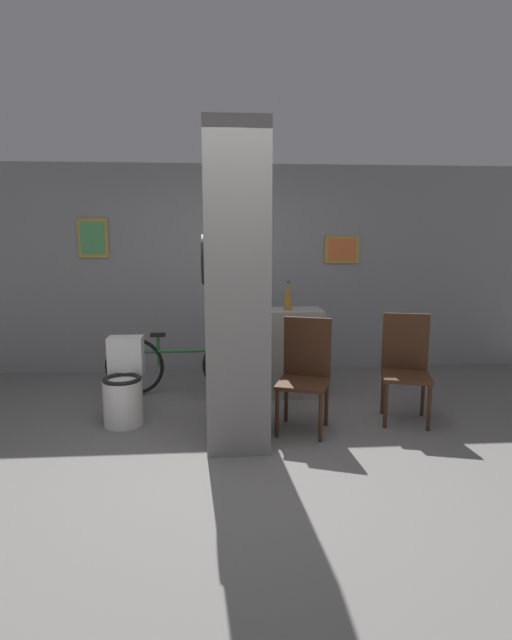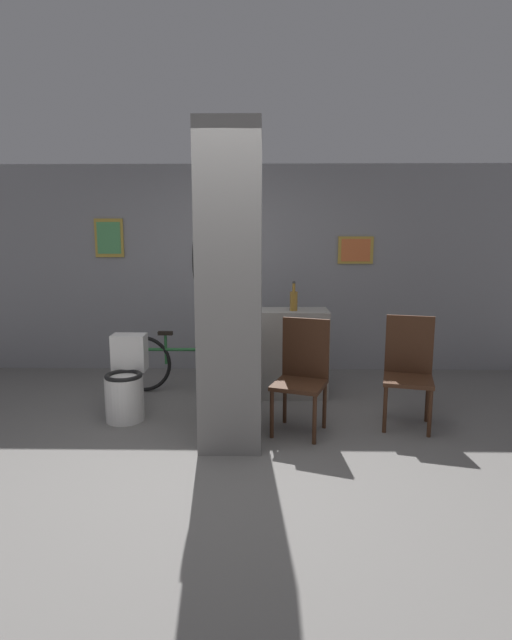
{
  "view_description": "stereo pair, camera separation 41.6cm",
  "coord_description": "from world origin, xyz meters",
  "px_view_note": "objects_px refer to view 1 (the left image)",
  "views": [
    {
      "loc": [
        -0.06,
        -3.73,
        1.76
      ],
      "look_at": [
        0.28,
        0.9,
        0.95
      ],
      "focal_mm": 28.0,
      "sensor_mm": 36.0,
      "label": 1
    },
    {
      "loc": [
        0.35,
        -3.74,
        1.76
      ],
      "look_at": [
        0.28,
        0.9,
        0.95
      ],
      "focal_mm": 28.0,
      "sensor_mm": 36.0,
      "label": 2
    }
  ],
  "objects_px": {
    "chair_by_doorway": "(406,364)",
    "bottle_tall": "(288,299)",
    "chair_near_pillar": "(305,370)",
    "bicycle": "(183,364)",
    "toilet": "(124,388)"
  },
  "relations": [
    {
      "from": "toilet",
      "to": "bicycle",
      "type": "relative_size",
      "value": 0.46
    },
    {
      "from": "chair_near_pillar",
      "to": "chair_by_doorway",
      "type": "xyz_separation_m",
      "value": [
        0.99,
        0.16,
        0.0
      ]
    },
    {
      "from": "chair_by_doorway",
      "to": "bicycle",
      "type": "relative_size",
      "value": 0.59
    },
    {
      "from": "bicycle",
      "to": "bottle_tall",
      "type": "height_order",
      "value": "bottle_tall"
    },
    {
      "from": "chair_by_doorway",
      "to": "bottle_tall",
      "type": "height_order",
      "value": "bottle_tall"
    },
    {
      "from": "bottle_tall",
      "to": "bicycle",
      "type": "bearing_deg",
      "value": 173.2
    },
    {
      "from": "bottle_tall",
      "to": "toilet",
      "type": "bearing_deg",
      "value": -157.6
    },
    {
      "from": "toilet",
      "to": "chair_near_pillar",
      "type": "bearing_deg",
      "value": -8.98
    },
    {
      "from": "chair_near_pillar",
      "to": "bottle_tall",
      "type": "xyz_separation_m",
      "value": [
        -0.03,
        0.94,
        0.52
      ]
    },
    {
      "from": "toilet",
      "to": "chair_near_pillar",
      "type": "xyz_separation_m",
      "value": [
        1.66,
        -0.26,
        0.2
      ]
    },
    {
      "from": "chair_near_pillar",
      "to": "chair_by_doorway",
      "type": "distance_m",
      "value": 1.0
    },
    {
      "from": "toilet",
      "to": "chair_by_doorway",
      "type": "xyz_separation_m",
      "value": [
        2.65,
        -0.11,
        0.2
      ]
    },
    {
      "from": "chair_near_pillar",
      "to": "bottle_tall",
      "type": "height_order",
      "value": "bottle_tall"
    },
    {
      "from": "toilet",
      "to": "chair_by_doorway",
      "type": "relative_size",
      "value": 0.78
    },
    {
      "from": "bicycle",
      "to": "bottle_tall",
      "type": "bearing_deg",
      "value": -6.8
    }
  ]
}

